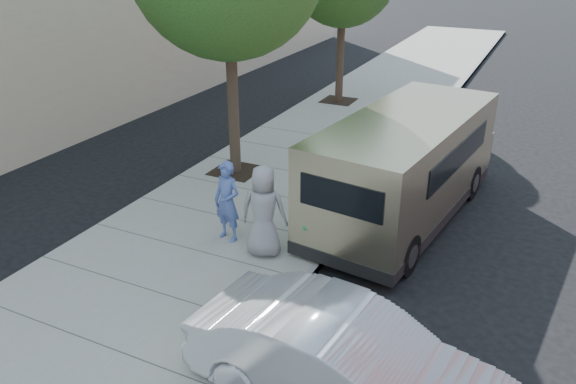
% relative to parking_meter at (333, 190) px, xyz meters
% --- Properties ---
extents(ground, '(120.00, 120.00, 0.00)m').
position_rel_parking_meter_xyz_m(ground, '(-1.24, -0.34, -1.13)').
color(ground, black).
rests_on(ground, ground).
extents(sidewalk, '(5.00, 60.00, 0.15)m').
position_rel_parking_meter_xyz_m(sidewalk, '(-2.24, -0.34, -1.06)').
color(sidewalk, gray).
rests_on(sidewalk, ground).
extents(curb_face, '(0.12, 60.00, 0.16)m').
position_rel_parking_meter_xyz_m(curb_face, '(0.20, -0.34, -1.06)').
color(curb_face, gray).
rests_on(curb_face, ground).
extents(parking_meter, '(0.28, 0.11, 1.36)m').
position_rel_parking_meter_xyz_m(parking_meter, '(0.00, 0.00, 0.00)').
color(parking_meter, gray).
rests_on(parking_meter, sidewalk).
extents(van, '(2.94, 6.70, 2.40)m').
position_rel_parking_meter_xyz_m(van, '(1.07, 1.66, 0.14)').
color(van, tan).
rests_on(van, ground).
extents(sedan, '(4.63, 2.07, 1.47)m').
position_rel_parking_meter_xyz_m(sedan, '(1.92, -4.28, -0.39)').
color(sedan, silver).
rests_on(sedan, ground).
extents(person_officer, '(0.68, 0.50, 1.69)m').
position_rel_parking_meter_xyz_m(person_officer, '(-1.82, -1.14, -0.14)').
color(person_officer, '#5269AF').
rests_on(person_officer, sidewalk).
extents(person_green_shirt, '(0.88, 0.74, 1.61)m').
position_rel_parking_meter_xyz_m(person_green_shirt, '(-0.04, -1.00, -0.18)').
color(person_green_shirt, '#319851').
rests_on(person_green_shirt, sidewalk).
extents(person_gray_shirt, '(1.02, 0.79, 1.85)m').
position_rel_parking_meter_xyz_m(person_gray_shirt, '(-0.88, -1.34, -0.06)').
color(person_gray_shirt, gray).
rests_on(person_gray_shirt, sidewalk).
extents(person_striped_polo, '(1.01, 0.67, 1.60)m').
position_rel_parking_meter_xyz_m(person_striped_polo, '(-0.10, 2.01, -0.18)').
color(person_striped_polo, gray).
rests_on(person_striped_polo, sidewalk).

